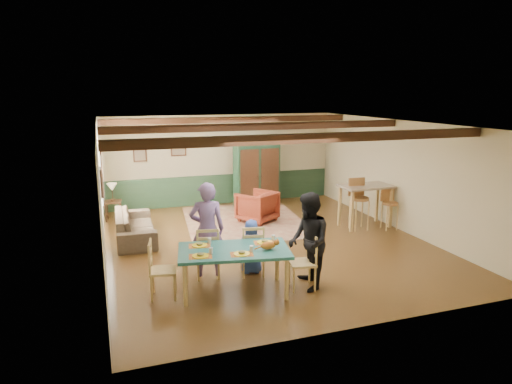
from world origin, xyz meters
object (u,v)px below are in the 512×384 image
object	(u,v)px
cat	(268,245)
end_table	(114,211)
dining_chair_end_left	(163,269)
armoire	(257,173)
table_lamp	(112,192)
bar_stool_left	(359,205)
dining_chair_far_right	(252,249)
dining_chair_far_left	(208,252)
person_child	(252,246)
dining_chair_end_right	(302,262)
bar_stool_right	(390,208)
dining_table	(234,271)
person_woman	(308,241)
counter_table	(365,206)
armchair	(257,206)
person_man	(207,230)
sofa	(135,226)

from	to	relation	value
cat	end_table	world-z (taller)	cat
dining_chair_end_left	armoire	bearing A→B (deg)	-22.70
table_lamp	bar_stool_left	size ratio (longest dim) A/B	0.38
dining_chair_far_right	armoire	size ratio (longest dim) A/B	0.48
dining_chair_far_left	bar_stool_left	xyz separation A→B (m)	(4.23, 1.70, 0.15)
table_lamp	person_child	bearing A→B (deg)	-62.95
dining_chair_far_left	dining_chair_end_right	distance (m)	1.77
dining_chair_end_left	armoire	xyz separation A→B (m)	(3.46, 5.30, 0.53)
bar_stool_left	end_table	bearing A→B (deg)	158.35
person_child	bar_stool_right	bearing A→B (deg)	-149.02
dining_table	bar_stool_right	xyz separation A→B (m)	(4.69, 2.29, 0.15)
person_woman	person_child	xyz separation A→B (m)	(-0.71, 0.97, -0.33)
dining_table	end_table	xyz separation A→B (m)	(-1.80, 5.36, -0.13)
dining_table	person_woman	distance (m)	1.37
dining_chair_end_right	end_table	xyz separation A→B (m)	(-2.97, 5.57, -0.23)
dining_chair_far_left	counter_table	size ratio (longest dim) A/B	0.76
armoire	person_child	bearing A→B (deg)	-112.37
dining_chair_far_left	cat	distance (m)	1.35
dining_chair_far_right	dining_chair_end_left	xyz separation A→B (m)	(-1.71, -0.44, 0.00)
armchair	dining_chair_end_right	bearing A→B (deg)	48.50
person_child	armchair	world-z (taller)	person_child
dining_chair_far_right	bar_stool_left	xyz separation A→B (m)	(3.41, 1.85, 0.15)
dining_table	armoire	bearing A→B (deg)	67.44
dining_chair_far_left	table_lamp	bearing A→B (deg)	-60.98
person_man	counter_table	size ratio (longest dim) A/B	1.38
person_child	cat	xyz separation A→B (m)	(-0.02, -0.94, 0.35)
person_child	counter_table	bearing A→B (deg)	-141.62
dining_chair_far_left	end_table	xyz separation A→B (m)	(-1.53, 4.55, -0.23)
dining_table	dining_chair_far_right	world-z (taller)	dining_chair_far_right
end_table	bar_stool_left	xyz separation A→B (m)	(5.76, -2.85, 0.38)
person_woman	end_table	bearing A→B (deg)	-140.78
table_lamp	armoire	bearing A→B (deg)	2.23
armchair	table_lamp	distance (m)	3.86
end_table	bar_stool_right	bearing A→B (deg)	-25.29
dining_chair_far_right	table_lamp	size ratio (longest dim) A/B	2.05
dining_table	person_woman	world-z (taller)	person_woman
person_woman	armchair	distance (m)	4.30
dining_chair_end_left	armchair	size ratio (longest dim) A/B	1.10
dining_chair_end_right	person_man	xyz separation A→B (m)	(-1.43, 1.10, 0.40)
bar_stool_right	person_woman	bearing A→B (deg)	-136.65
person_child	counter_table	size ratio (longest dim) A/B	0.80
dining_chair_far_right	sofa	world-z (taller)	dining_chair_far_right
armchair	bar_stool_right	size ratio (longest dim) A/B	0.84
dining_chair_far_right	bar_stool_right	xyz separation A→B (m)	(4.15, 1.63, 0.04)
armchair	person_child	bearing A→B (deg)	36.20
dining_chair_end_left	dining_chair_far_left	bearing A→B (deg)	-46.17
person_woman	counter_table	world-z (taller)	person_woman
sofa	counter_table	distance (m)	5.68
armoire	counter_table	size ratio (longest dim) A/B	1.57
dining_chair_end_right	armoire	xyz separation A→B (m)	(1.12, 5.73, 0.53)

